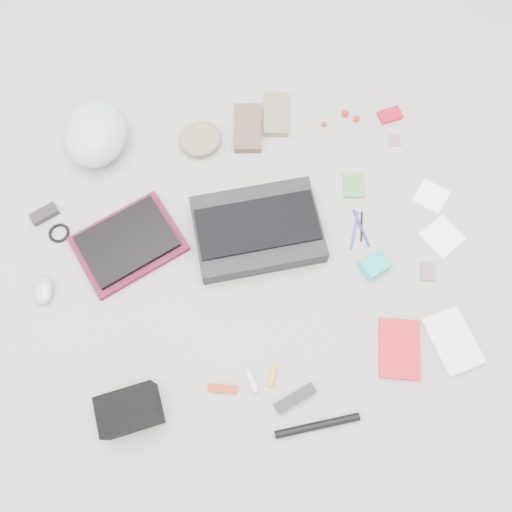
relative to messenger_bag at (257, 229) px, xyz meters
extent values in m
plane|color=gray|center=(-0.02, -0.11, -0.04)|extent=(4.00, 4.00, 0.00)
cube|color=black|center=(0.00, 0.00, 0.00)|extent=(0.47, 0.34, 0.08)
cube|color=black|center=(0.00, 0.00, 0.04)|extent=(0.45, 0.21, 0.01)
cube|color=#551426|center=(-0.48, 0.03, -0.03)|extent=(0.45, 0.40, 0.03)
cube|color=black|center=(-0.48, 0.03, 0.00)|extent=(0.39, 0.34, 0.02)
ellipsoid|color=silver|center=(-0.56, 0.49, 0.05)|extent=(0.30, 0.34, 0.18)
ellipsoid|color=#8C765E|center=(-0.16, 0.43, -0.01)|extent=(0.22, 0.22, 0.06)
cube|color=brown|center=(0.04, 0.46, -0.02)|extent=(0.14, 0.23, 0.03)
cube|color=#826F54|center=(0.16, 0.51, -0.02)|extent=(0.14, 0.21, 0.03)
cube|color=black|center=(-0.79, 0.21, -0.02)|extent=(0.11, 0.08, 0.03)
torus|color=black|center=(-0.74, 0.12, -0.03)|extent=(0.08, 0.08, 0.01)
ellipsoid|color=#9F9CB0|center=(-0.80, -0.10, -0.02)|extent=(0.07, 0.12, 0.04)
cube|color=black|center=(-0.51, -0.57, 0.02)|extent=(0.20, 0.15, 0.12)
cube|color=#99230A|center=(-0.21, -0.54, -0.03)|extent=(0.10, 0.05, 0.02)
cylinder|color=silver|center=(-0.11, -0.54, -0.03)|extent=(0.04, 0.08, 0.02)
cylinder|color=orange|center=(-0.04, -0.53, -0.03)|extent=(0.04, 0.07, 0.02)
cube|color=black|center=(0.02, -0.62, -0.02)|extent=(0.15, 0.08, 0.03)
cylinder|color=black|center=(0.08, -0.71, -0.03)|extent=(0.29, 0.04, 0.03)
cube|color=red|center=(0.41, -0.51, -0.03)|extent=(0.19, 0.23, 0.02)
cube|color=silver|center=(0.60, -0.52, -0.03)|extent=(0.18, 0.23, 0.02)
cube|color=#438441|center=(0.41, 0.14, -0.03)|extent=(0.09, 0.11, 0.01)
cylinder|color=#2C40A2|center=(0.36, -0.05, -0.03)|extent=(0.07, 0.15, 0.01)
cylinder|color=black|center=(0.40, -0.04, -0.03)|extent=(0.04, 0.12, 0.01)
cylinder|color=navy|center=(0.39, -0.04, -0.03)|extent=(0.03, 0.16, 0.01)
cube|color=#16B0B9|center=(0.40, -0.20, -0.01)|extent=(0.11, 0.10, 0.05)
cube|color=gray|center=(0.59, -0.26, -0.03)|extent=(0.06, 0.08, 0.01)
cube|color=white|center=(0.69, 0.04, -0.04)|extent=(0.16, 0.16, 0.01)
cube|color=white|center=(0.69, -0.13, -0.03)|extent=(0.17, 0.17, 0.01)
sphere|color=#9D3019|center=(0.35, 0.43, -0.03)|extent=(0.03, 0.03, 0.02)
sphere|color=maroon|center=(0.45, 0.47, -0.02)|extent=(0.04, 0.04, 0.03)
sphere|color=#C22202|center=(0.49, 0.43, -0.03)|extent=(0.03, 0.03, 0.03)
cube|color=#B51128|center=(0.63, 0.43, -0.03)|extent=(0.10, 0.07, 0.02)
cube|color=gray|center=(0.62, 0.31, -0.04)|extent=(0.05, 0.06, 0.00)
camera|label=1|loc=(-0.13, -0.73, 1.70)|focal=35.00mm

